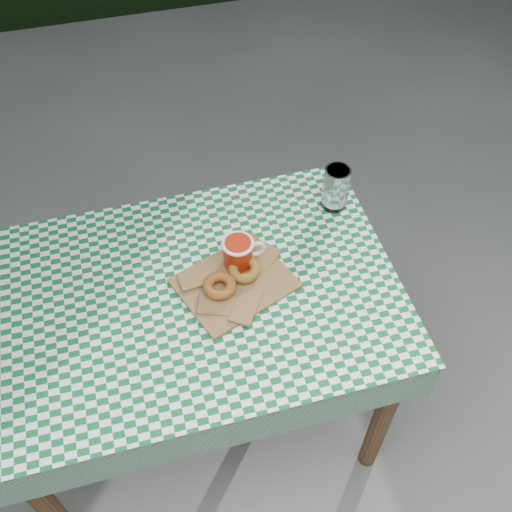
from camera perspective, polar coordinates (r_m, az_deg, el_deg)
The scene contains 8 objects.
ground at distance 2.33m, azimuth -7.11°, elevation -14.26°, with size 60.00×60.00×0.00m, color #53534E.
table at distance 1.98m, azimuth -5.31°, elevation -10.04°, with size 1.13×0.76×0.75m, color #512F1B.
tablecloth at distance 1.66m, azimuth -6.25°, elevation -3.75°, with size 1.15×0.78×0.01m, color #0E592A.
paper_bag at distance 1.67m, azimuth -2.03°, elevation -2.51°, with size 0.30×0.24×0.02m, color brown.
bagel_front at distance 1.64m, azimuth -3.47°, elevation -2.83°, with size 0.09×0.09×0.03m, color #92531E.
bagel_back at distance 1.67m, azimuth -1.11°, elevation -1.24°, with size 0.09×0.09×0.03m, color olive.
coffee_mug at distance 1.68m, azimuth -1.71°, elevation 0.24°, with size 0.17×0.17×0.09m, color #951D09, non-canonical shape.
drinking_glass at distance 1.84m, azimuth 7.56°, elevation 6.45°, with size 0.08×0.08×0.14m, color silver.
Camera 1 is at (0.02, -1.00, 2.11)m, focal length 42.21 mm.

